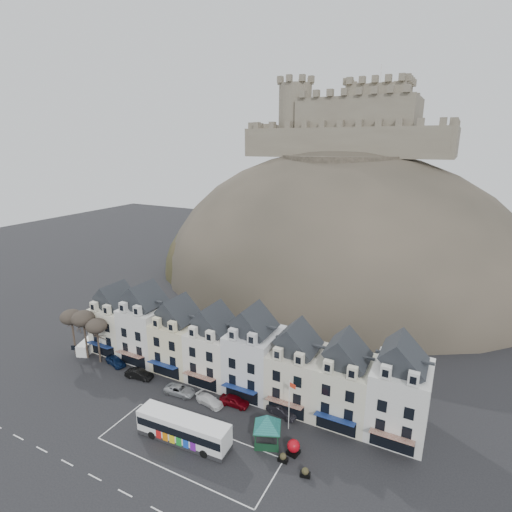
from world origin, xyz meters
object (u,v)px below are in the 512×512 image
at_px(bus_shelter, 267,421).
at_px(car_white, 210,400).
at_px(red_buoy, 293,447).
at_px(car_black, 139,374).
at_px(white_van, 87,346).
at_px(car_silver, 180,390).
at_px(bus, 184,428).
at_px(car_navy, 116,361).
at_px(car_maroon, 234,401).
at_px(car_charcoal, 282,411).
at_px(flagpole, 290,402).

bearing_deg(bus_shelter, car_white, 141.30).
relative_size(red_buoy, car_black, 0.43).
relative_size(white_van, car_white, 1.09).
bearing_deg(car_silver, car_white, -94.87).
height_order(bus, car_silver, bus).
bearing_deg(car_navy, car_silver, -81.33).
bearing_deg(car_maroon, car_silver, 96.55).
xyz_separation_m(white_van, car_charcoal, (37.34, 0.00, -0.29)).
bearing_deg(red_buoy, car_silver, 170.40).
bearing_deg(white_van, bus, -39.96).
distance_m(car_black, car_white, 13.36).
bearing_deg(car_charcoal, white_van, 101.21).
distance_m(red_buoy, white_van, 41.76).
xyz_separation_m(bus, white_van, (-28.59, 9.96, -0.89)).
bearing_deg(red_buoy, car_white, 167.01).
bearing_deg(car_white, bus_shelter, -95.88).
xyz_separation_m(bus_shelter, flagpole, (1.36, 3.62, 0.86)).
distance_m(car_navy, car_silver, 14.48).
xyz_separation_m(red_buoy, car_white, (-14.01, 3.23, -0.34)).
height_order(red_buoy, flagpole, flagpole).
distance_m(flagpole, car_white, 12.37).
xyz_separation_m(car_silver, car_maroon, (8.41, 1.40, 0.08)).
xyz_separation_m(white_van, car_silver, (22.16, -2.48, -0.35)).
xyz_separation_m(bus, red_buoy, (12.78, 4.23, -0.92)).
xyz_separation_m(bus_shelter, car_maroon, (-7.31, 4.56, -2.46)).
xyz_separation_m(car_black, car_maroon, (16.56, 1.08, -0.01)).
distance_m(red_buoy, flagpole, 5.27).
xyz_separation_m(car_black, car_silver, (8.15, -0.32, -0.08)).
relative_size(red_buoy, car_maroon, 0.45).
distance_m(flagpole, car_silver, 17.42).
relative_size(white_van, car_charcoal, 1.11).
relative_size(car_navy, car_white, 0.98).
bearing_deg(bus_shelter, white_van, 149.44).
bearing_deg(car_navy, bus_shelter, -84.19).
bearing_deg(car_black, car_white, -99.53).
bearing_deg(car_silver, car_black, 83.07).
xyz_separation_m(car_maroon, car_charcoal, (6.77, 1.08, -0.02)).
xyz_separation_m(red_buoy, car_black, (-27.37, 3.57, -0.23)).
relative_size(red_buoy, car_navy, 0.45).
bearing_deg(car_maroon, bus_shelter, -124.82).
xyz_separation_m(bus, flagpole, (10.65, 7.93, 2.16)).
relative_size(bus_shelter, car_maroon, 1.41).
relative_size(flagpole, car_maroon, 1.67).
relative_size(bus_shelter, car_navy, 1.41).
bearing_deg(flagpole, car_white, -177.71).
xyz_separation_m(red_buoy, car_maroon, (-10.80, 4.65, -0.24)).
distance_m(car_navy, car_maroon, 22.81).
bearing_deg(car_silver, bus, -143.96).
xyz_separation_m(flagpole, car_navy, (-31.48, 1.04, -3.33)).
height_order(car_silver, car_charcoal, car_charcoal).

